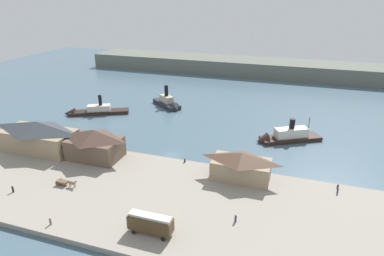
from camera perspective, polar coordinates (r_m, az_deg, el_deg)
name	(u,v)px	position (r m, az deg, el deg)	size (l,w,h in m)	color
ground_plane	(172,155)	(95.82, -3.51, -4.71)	(320.00, 320.00, 0.00)	#476070
quay_promenade	(137,194)	(78.36, -9.55, -11.27)	(110.00, 36.00, 1.20)	gray
seawall_edge	(167,159)	(92.64, -4.34, -5.40)	(110.00, 0.80, 1.00)	slate
ferry_shed_customs_shed	(38,135)	(104.39, -25.02, -1.17)	(21.64, 10.03, 8.65)	#998466
ferry_shed_west_terminal	(95,144)	(93.88, -16.50, -2.60)	(14.34, 9.50, 8.27)	brown
ferry_shed_east_terminal	(241,165)	(81.43, 8.51, -6.41)	(14.30, 7.75, 6.93)	#998466
street_tram	(150,223)	(64.82, -7.20, -15.94)	(8.64, 2.75, 4.14)	#4C381E
horse_cart	(66,182)	(84.26, -20.96, -8.76)	(5.66, 1.47, 1.87)	brown
pedestrian_near_west_shed	(13,189)	(86.92, -28.58, -9.26)	(0.43, 0.43, 1.73)	#232328
pedestrian_walking_east	(50,221)	(72.93, -23.30, -14.62)	(0.40, 0.40, 1.62)	#6B5B4C
pedestrian_at_waters_edge	(338,191)	(83.20, 23.89, -9.87)	(0.37, 0.37, 1.50)	#33384C
pedestrian_standing_center	(3,142)	(114.12, -29.94, -2.17)	(0.40, 0.40, 1.61)	#4C3D33
pedestrian_by_tram	(236,218)	(68.57, 7.55, -15.24)	(0.43, 0.43, 1.74)	#33384C
mooring_post_center_east	(338,186)	(85.38, 23.91, -9.20)	(0.44, 0.44, 0.90)	black
mooring_post_east	(185,161)	(89.19, -1.26, -5.67)	(0.44, 0.44, 0.90)	black
ferry_moored_west	(284,137)	(107.85, 15.58, -1.48)	(20.77, 14.80, 9.17)	black
ferry_approaching_east	(169,103)	(135.18, -4.06, 4.25)	(15.71, 14.06, 10.24)	#23282D
ferry_departing_north	(92,111)	(132.80, -16.90, 2.81)	(23.62, 14.55, 8.82)	black
far_headland	(241,66)	(195.74, 8.55, 10.54)	(180.00, 24.00, 8.00)	#60665B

